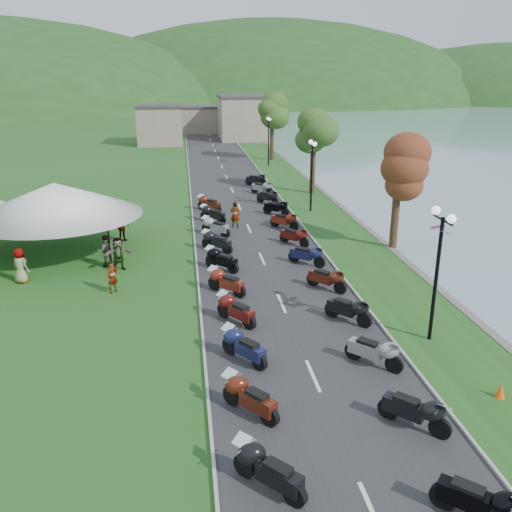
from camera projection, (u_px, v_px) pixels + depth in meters
name	position (u px, v px, depth m)	size (l,w,h in m)	color
road	(239.00, 207.00, 40.62)	(7.00, 120.00, 0.02)	#313133
hills_backdrop	(193.00, 100.00, 190.63)	(360.00, 120.00, 76.00)	#285621
far_building	(195.00, 121.00, 81.75)	(18.00, 16.00, 5.00)	gray
moto_row_left	(242.00, 348.00, 18.82)	(2.60, 45.76, 1.10)	#331411
moto_row_right	(315.00, 266.00, 26.70)	(2.60, 47.37, 1.10)	#331411
vendor_tent_main	(58.00, 219.00, 29.62)	(6.15, 6.15, 4.00)	white
tree_lakeside	(397.00, 188.00, 30.19)	(2.50, 2.50, 6.95)	#3D6425
pedestrian_a	(114.00, 292.00, 25.00)	(0.56, 0.41, 1.53)	slate
pedestrian_b	(107.00, 266.00, 28.36)	(0.81, 0.45, 1.67)	slate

